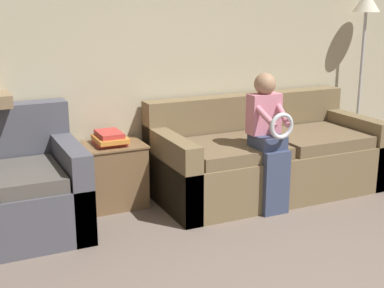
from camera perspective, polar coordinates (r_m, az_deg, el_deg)
wall_back at (r=5.00m, az=-3.63°, el=9.30°), size 6.60×0.06×2.55m
couch_main at (r=5.13m, az=7.80°, el=-1.53°), size 2.15×0.98×0.89m
child_left_seated at (r=4.58m, az=8.22°, el=0.95°), size 0.28×0.38×1.19m
side_shelf at (r=4.77m, az=-8.58°, el=-3.22°), size 0.57×0.44×0.57m
book_stack at (r=4.67m, az=-8.76°, el=0.60°), size 0.26×0.33×0.11m
floor_lamp at (r=5.99m, az=17.98°, el=12.19°), size 0.28×0.28×1.88m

